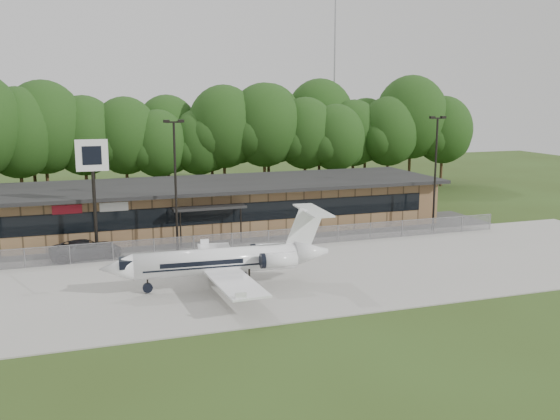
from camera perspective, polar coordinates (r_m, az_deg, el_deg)
name	(u,v)px	position (r m, az deg, el deg)	size (l,w,h in m)	color
ground	(317,314)	(35.54, 3.36, -9.44)	(160.00, 160.00, 0.00)	#2F3F16
apron	(272,274)	(42.66, -0.72, -5.91)	(64.00, 18.00, 0.08)	#9E9B93
parking_lot	(230,238)	(53.35, -4.58, -2.57)	(50.00, 9.00, 0.06)	#383835
terminal	(218,205)	(57.15, -5.72, 0.49)	(41.00, 11.65, 4.30)	olive
fence	(244,241)	(48.95, -3.28, -2.87)	(46.00, 0.04, 1.52)	gray
treeline	(181,134)	(74.12, -9.02, 6.88)	(72.00, 12.00, 15.00)	#153410
radio_mast	(334,91)	(86.17, 4.98, 10.80)	(0.20, 0.20, 25.00)	gray
light_pole_mid	(175,176)	(48.39, -9.55, 3.11)	(1.55, 0.30, 10.23)	black
light_pole_right	(436,165)	(56.80, 14.04, 4.04)	(1.55, 0.30, 10.23)	black
business_jet	(225,261)	(39.54, -5.06, -4.70)	(14.61, 13.01, 4.92)	white
suv	(86,249)	(48.73, -17.32, -3.46)	(2.42, 5.24, 1.46)	#323134
pole_sign	(93,168)	(48.00, -16.76, 3.71)	(2.33, 0.36, 8.86)	black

